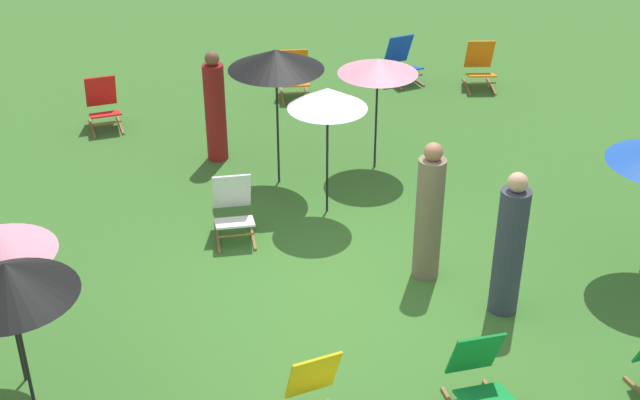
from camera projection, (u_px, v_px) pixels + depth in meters
ground_plane at (348, 286)px, 10.06m from camera, size 40.00×40.00×0.00m
deckchair_1 at (402, 61)px, 15.50m from camera, size 0.60×0.83×0.83m
deckchair_3 at (319, 400)px, 7.86m from camera, size 0.58×0.82×0.83m
deckchair_4 at (295, 76)px, 14.88m from camera, size 0.60×0.83×0.83m
deckchair_5 at (103, 105)px, 13.78m from camera, size 0.53×0.79×0.83m
deckchair_7 at (480, 67)px, 15.27m from camera, size 0.65×0.85×0.83m
deckchair_8 at (480, 378)px, 8.12m from camera, size 0.50×0.77×0.83m
deckchair_9 at (233, 209)px, 10.88m from camera, size 0.55×0.81×0.83m
umbrella_0 at (276, 60)px, 11.41m from camera, size 1.29×1.29×1.96m
umbrella_1 at (8, 280)px, 7.05m from camera, size 1.13×1.13×1.95m
umbrella_2 at (327, 98)px, 10.79m from camera, size 1.02×1.02×1.76m
umbrella_5 at (378, 66)px, 11.96m from camera, size 1.13×1.13×1.67m
person_1 at (509, 248)px, 9.29m from camera, size 0.37×0.37×1.71m
person_2 at (215, 109)px, 12.58m from camera, size 0.31×0.31×1.67m
person_3 at (429, 215)px, 9.88m from camera, size 0.35×0.35×1.73m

